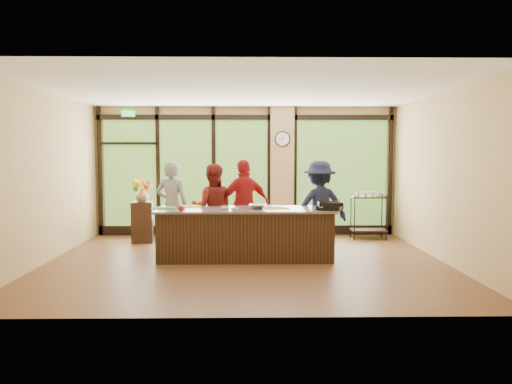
{
  "coord_description": "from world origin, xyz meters",
  "views": [
    {
      "loc": [
        0.04,
        -8.7,
        1.92
      ],
      "look_at": [
        0.2,
        0.4,
        1.21
      ],
      "focal_mm": 35.0,
      "sensor_mm": 36.0,
      "label": 1
    }
  ],
  "objects_px": {
    "roasting_pan": "(330,208)",
    "cook_right": "(319,206)",
    "flower_stand": "(142,222)",
    "bar_cart": "(369,211)",
    "cook_left": "(172,206)",
    "island_base": "(245,235)"
  },
  "relations": [
    {
      "from": "flower_stand",
      "to": "roasting_pan",
      "type": "bearing_deg",
      "value": -34.23
    },
    {
      "from": "island_base",
      "to": "cook_left",
      "type": "distance_m",
      "value": 1.71
    },
    {
      "from": "roasting_pan",
      "to": "cook_right",
      "type": "bearing_deg",
      "value": 117.96
    },
    {
      "from": "cook_right",
      "to": "bar_cart",
      "type": "bearing_deg",
      "value": -145.9
    },
    {
      "from": "flower_stand",
      "to": "cook_left",
      "type": "bearing_deg",
      "value": -56.08
    },
    {
      "from": "island_base",
      "to": "bar_cart",
      "type": "height_order",
      "value": "bar_cart"
    },
    {
      "from": "island_base",
      "to": "roasting_pan",
      "type": "distance_m",
      "value": 1.61
    },
    {
      "from": "island_base",
      "to": "cook_right",
      "type": "bearing_deg",
      "value": 25.32
    },
    {
      "from": "cook_left",
      "to": "cook_right",
      "type": "bearing_deg",
      "value": -167.18
    },
    {
      "from": "island_base",
      "to": "cook_left",
      "type": "height_order",
      "value": "cook_left"
    },
    {
      "from": "cook_right",
      "to": "bar_cart",
      "type": "distance_m",
      "value": 1.91
    },
    {
      "from": "flower_stand",
      "to": "bar_cart",
      "type": "distance_m",
      "value": 5.0
    },
    {
      "from": "cook_right",
      "to": "roasting_pan",
      "type": "distance_m",
      "value": 0.94
    },
    {
      "from": "island_base",
      "to": "roasting_pan",
      "type": "bearing_deg",
      "value": -9.5
    },
    {
      "from": "roasting_pan",
      "to": "cook_left",
      "type": "bearing_deg",
      "value": -174.54
    },
    {
      "from": "roasting_pan",
      "to": "flower_stand",
      "type": "relative_size",
      "value": 0.47
    },
    {
      "from": "island_base",
      "to": "flower_stand",
      "type": "bearing_deg",
      "value": 142.58
    },
    {
      "from": "island_base",
      "to": "cook_right",
      "type": "height_order",
      "value": "cook_right"
    },
    {
      "from": "cook_right",
      "to": "flower_stand",
      "type": "relative_size",
      "value": 2.01
    },
    {
      "from": "cook_left",
      "to": "cook_right",
      "type": "distance_m",
      "value": 2.9
    },
    {
      "from": "bar_cart",
      "to": "flower_stand",
      "type": "bearing_deg",
      "value": -175.6
    },
    {
      "from": "cook_right",
      "to": "flower_stand",
      "type": "bearing_deg",
      "value": -27.88
    }
  ]
}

